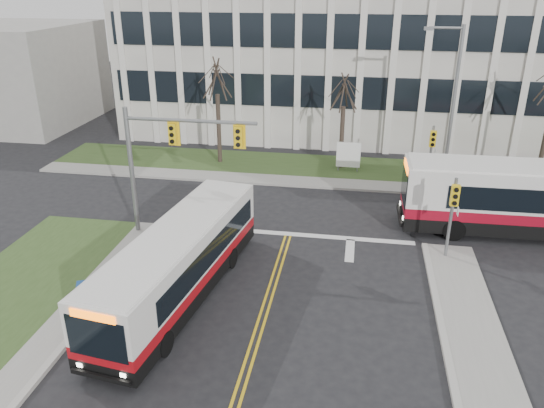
{
  "coord_description": "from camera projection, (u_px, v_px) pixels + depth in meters",
  "views": [
    {
      "loc": [
        3.04,
        -14.7,
        11.55
      ],
      "look_at": [
        -0.64,
        7.14,
        2.0
      ],
      "focal_mm": 35.0,
      "sensor_mm": 36.0,
      "label": 1
    }
  ],
  "objects": [
    {
      "name": "sidewalk_cross",
      "position": [
        389.0,
        187.0,
        31.33
      ],
      "size": [
        44.0,
        1.6,
        0.14
      ],
      "primitive_type": "cube",
      "color": "#9E9B93",
      "rests_on": "ground"
    },
    {
      "name": "newspaper_box_blue",
      "position": [
        85.0,
        294.0,
        20.07
      ],
      "size": [
        0.64,
        0.62,
        0.95
      ],
      "primitive_type": "cube",
      "rotation": [
        0.0,
        0.0,
        0.42
      ],
      "color": "navy",
      "rests_on": "ground"
    },
    {
      "name": "bus_cross",
      "position": [
        541.0,
        202.0,
        25.14
      ],
      "size": [
        12.79,
        2.99,
        3.4
      ],
      "primitive_type": null,
      "rotation": [
        0.0,
        0.0,
        -1.55
      ],
      "color": "silver",
      "rests_on": "ground"
    },
    {
      "name": "office_building",
      "position": [
        389.0,
        51.0,
        42.38
      ],
      "size": [
        40.0,
        16.0,
        12.0
      ],
      "primitive_type": "cube",
      "color": "silver",
      "rests_on": "ground"
    },
    {
      "name": "tree_mid",
      "position": [
        344.0,
        94.0,
        32.59
      ],
      "size": [
        1.8,
        1.8,
        6.82
      ],
      "color": "#42352B",
      "rests_on": "ground"
    },
    {
      "name": "signal_pole_far",
      "position": [
        431.0,
        148.0,
        30.21
      ],
      "size": [
        0.34,
        0.39,
        3.8
      ],
      "color": "slate",
      "rests_on": "ground"
    },
    {
      "name": "signal_pole_near",
      "position": [
        453.0,
        207.0,
        22.51
      ],
      "size": [
        0.34,
        0.39,
        3.8
      ],
      "color": "slate",
      "rests_on": "ground"
    },
    {
      "name": "streetlight",
      "position": [
        451.0,
        99.0,
        29.74
      ],
      "size": [
        2.15,
        0.25,
        9.2
      ],
      "color": "slate",
      "rests_on": "ground"
    },
    {
      "name": "building_annex",
      "position": [
        11.0,
        74.0,
        44.28
      ],
      "size": [
        12.0,
        12.0,
        8.0
      ],
      "primitive_type": "cube",
      "color": "#9E9B93",
      "rests_on": "ground"
    },
    {
      "name": "ground",
      "position": [
        256.0,
        338.0,
        18.35
      ],
      "size": [
        120.0,
        120.0,
        0.0
      ],
      "primitive_type": "plane",
      "color": "black",
      "rests_on": "ground"
    },
    {
      "name": "bus_main",
      "position": [
        179.0,
        264.0,
        20.26
      ],
      "size": [
        3.72,
        10.84,
        2.83
      ],
      "primitive_type": null,
      "rotation": [
        0.0,
        0.0,
        -0.14
      ],
      "color": "silver",
      "rests_on": "ground"
    },
    {
      "name": "directory_sign",
      "position": [
        348.0,
        155.0,
        33.35
      ],
      "size": [
        1.5,
        0.12,
        2.0
      ],
      "color": "slate",
      "rests_on": "ground"
    },
    {
      "name": "building_lawn",
      "position": [
        387.0,
        171.0,
        33.87
      ],
      "size": [
        44.0,
        5.0,
        0.12
      ],
      "primitive_type": "cube",
      "color": "#334A1F",
      "rests_on": "ground"
    },
    {
      "name": "tree_left",
      "position": [
        217.0,
        80.0,
        33.38
      ],
      "size": [
        1.8,
        1.8,
        7.7
      ],
      "color": "#42352B",
      "rests_on": "ground"
    },
    {
      "name": "mast_arm_signal",
      "position": [
        164.0,
        151.0,
        24.01
      ],
      "size": [
        6.11,
        0.38,
        6.2
      ],
      "color": "slate",
      "rests_on": "ground"
    }
  ]
}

